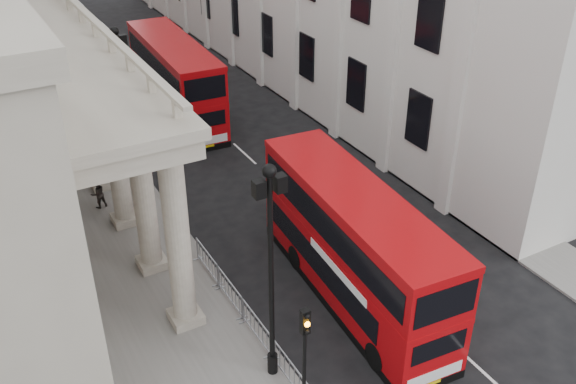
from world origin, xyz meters
The scene contains 12 objects.
sidewalk_west centered at (-3.00, 30.00, 0.06)m, with size 6.00×140.00×0.12m, color slate.
sidewalk_east centered at (13.50, 30.00, 0.06)m, with size 3.00×140.00×0.12m, color slate.
kerb centered at (-0.05, 30.00, 0.07)m, with size 0.20×140.00×0.14m, color slate.
lamp_post_south centered at (-0.60, 4.00, 4.91)m, with size 1.05×0.44×8.32m.
lamp_post_mid centered at (-0.60, 20.00, 4.91)m, with size 1.05×0.44×8.32m.
lamp_post_north centered at (-0.60, 36.00, 4.91)m, with size 1.05×0.44×8.32m.
traffic_light centered at (-0.50, 1.98, 3.11)m, with size 0.28×0.33×4.30m.
bus_near centered at (4.28, 6.28, 2.56)m, with size 3.53×11.49×4.89m.
bus_far centered at (4.59, 27.01, 2.61)m, with size 3.32×11.69×4.99m.
pedestrian_a centered at (-4.63, 17.58, 0.91)m, with size 0.57×0.38×1.58m, color black.
pedestrian_b centered at (-3.02, 18.00, 0.89)m, with size 0.75×0.58×1.53m, color black.
pedestrian_c centered at (-2.93, 21.49, 0.97)m, with size 0.83×0.54×1.69m, color black.
Camera 1 is at (-8.08, -10.56, 17.16)m, focal length 40.00 mm.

